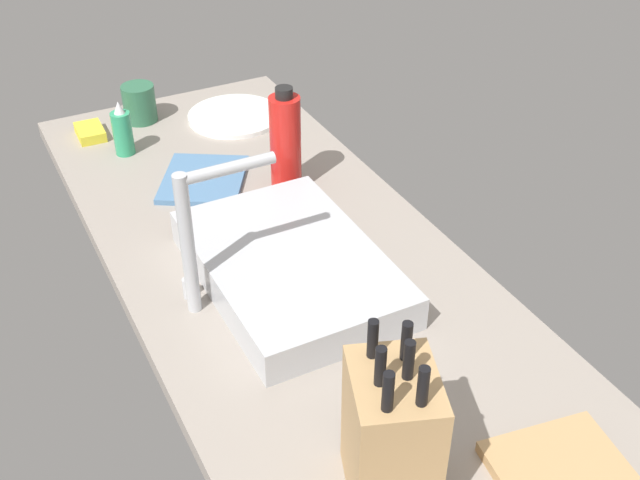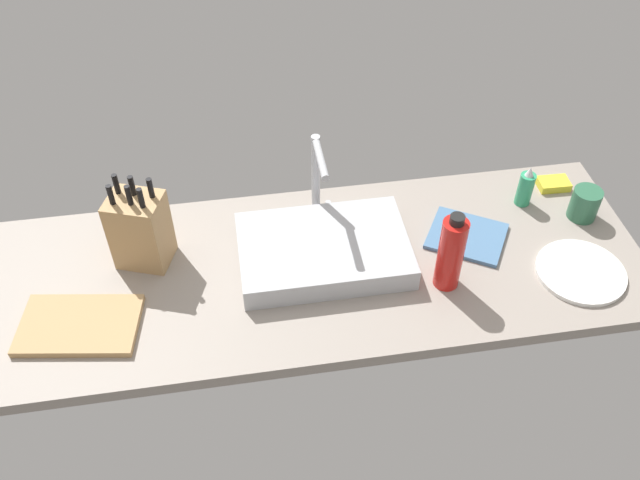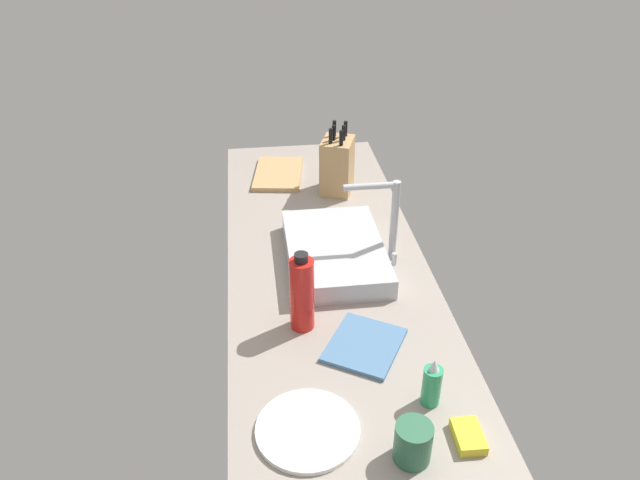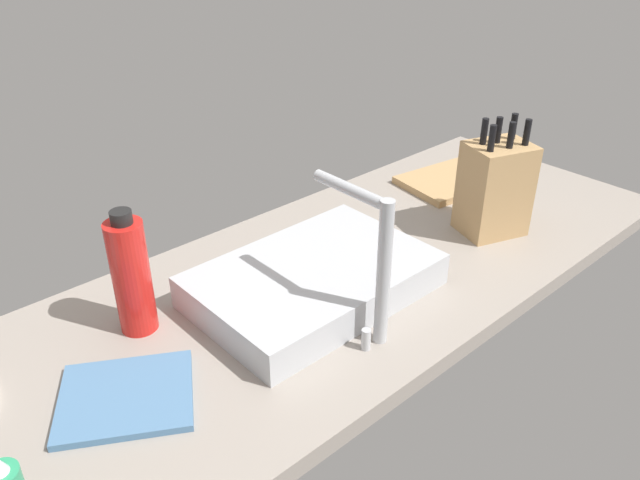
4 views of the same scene
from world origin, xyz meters
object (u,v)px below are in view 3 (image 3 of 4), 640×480
Objects in this scene: sink_basin at (335,252)px; knife_block at (337,165)px; soap_bottle at (432,385)px; dinner_plate at (308,430)px; dish_sponge at (468,436)px; faucet at (388,214)px; cutting_board at (278,174)px; coffee_mug at (413,443)px; water_bottle at (302,293)px; dish_towel at (364,345)px.

sink_basin is 47.64cm from knife_block.
knife_block is 107.06cm from soap_bottle.
dinner_plate is 2.57× the size of dish_sponge.
sink_basin is 1.92× the size of dinner_plate.
faucet is 71.10cm from cutting_board.
soap_bottle reaches higher than coffee_mug.
water_bottle is 20.95cm from dish_towel.
cutting_board is at bearing -171.58° from dish_towel.
faucet is at bearing 171.80° from coffee_mug.
dish_sponge is (42.40, 31.68, -9.64)cm from water_bottle.
water_bottle is 2.58× the size of dish_sponge.
soap_bottle is 23.84cm from dish_towel.
dish_towel is at bearing 8.42° from cutting_board.
sink_basin is 1.56× the size of cutting_board.
coffee_mug is 14.01cm from dish_sponge.
sink_basin reaches higher than cutting_board.
dish_sponge is (31.95, 16.69, 0.60)cm from dish_towel.
faucet is 72.79cm from dish_sponge.
soap_bottle is at bearing 29.55° from dish_towel.
sink_basin is 3.43× the size of soap_bottle.
soap_bottle is 1.41× the size of coffee_mug.
coffee_mug is (73.91, -10.65, -11.80)cm from faucet.
knife_block is 1.13× the size of dinner_plate.
soap_bottle is (59.46, -2.53, -10.83)cm from faucet.
dinner_plate is (4.96, -29.05, -4.97)cm from soap_bottle.
dish_towel is at bearing 15.91° from knife_block.
knife_block is 0.92× the size of cutting_board.
faucet reaches higher than dish_sponge.
water_bottle is 37.21cm from dinner_plate.
dish_towel is at bearing -152.42° from dish_sponge.
knife_block is 27.99cm from cutting_board.
cutting_board reaches higher than dish_towel.
cutting_board is 103.26cm from dish_towel.
water_bottle is at bearing -24.08° from sink_basin.
faucet is 1.02× the size of knife_block.
dinner_plate is at bearing -4.11° from water_bottle.
sink_basin is 67.26cm from dinner_plate.
knife_block is 119.32cm from dish_sponge.
dish_sponge is at bearing 14.35° from sink_basin.
water_bottle reaches higher than dish_sponge.
knife_block is 114.64cm from dinner_plate.
sink_basin is 2.22× the size of dish_towel.
dish_sponge is at bearing 27.58° from dish_towel.
faucet is at bearing 24.84° from cutting_board.
sink_basin is 4.83× the size of coffee_mug.
cutting_board is 1.42× the size of dish_towel.
cutting_board is 1.23× the size of water_bottle.
water_bottle reaches higher than coffee_mug.
dish_sponge is (6.71, 34.25, 0.60)cm from dinner_plate.
cutting_board is at bearing -106.68° from knife_block.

